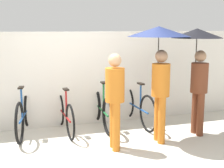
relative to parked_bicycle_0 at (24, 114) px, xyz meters
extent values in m
plane|color=beige|center=(1.15, -1.49, -0.39)|extent=(30.00, 30.00, 0.00)
cube|color=silver|center=(1.15, 0.35, 0.58)|extent=(11.17, 0.12, 1.95)
torus|color=black|center=(0.09, 0.49, -0.02)|extent=(0.19, 0.75, 0.76)
torus|color=black|center=(-0.10, -0.50, -0.02)|extent=(0.19, 0.75, 0.76)
cylinder|color=#19478C|center=(0.00, -0.01, -0.02)|extent=(0.23, 1.00, 0.04)
cylinder|color=#19478C|center=(-0.03, -0.18, 0.26)|extent=(0.04, 0.04, 0.56)
cube|color=black|center=(-0.03, -0.18, 0.56)|extent=(0.13, 0.21, 0.03)
cylinder|color=#19478C|center=(0.09, 0.49, 0.29)|extent=(0.04, 0.04, 0.61)
cylinder|color=#19478C|center=(0.09, 0.49, 0.59)|extent=(0.44, 0.11, 0.03)
torus|color=black|center=(0.75, 0.39, -0.06)|extent=(0.06, 0.68, 0.68)
torus|color=black|center=(0.79, -0.59, -0.06)|extent=(0.06, 0.68, 0.68)
cylinder|color=maroon|center=(0.77, -0.10, -0.06)|extent=(0.07, 0.98, 0.04)
cylinder|color=maroon|center=(0.77, -0.27, 0.21)|extent=(0.04, 0.04, 0.54)
cube|color=black|center=(0.77, -0.27, 0.49)|extent=(0.10, 0.20, 0.03)
cylinder|color=maroon|center=(0.75, 0.39, 0.26)|extent=(0.04, 0.04, 0.63)
cylinder|color=maroon|center=(0.75, 0.39, 0.58)|extent=(0.44, 0.04, 0.03)
torus|color=black|center=(1.56, 0.48, -0.03)|extent=(0.09, 0.74, 0.74)
torus|color=black|center=(1.52, -0.54, -0.03)|extent=(0.09, 0.74, 0.74)
cylinder|color=#19662D|center=(1.54, -0.03, -0.03)|extent=(0.07, 1.02, 0.04)
cylinder|color=#19662D|center=(1.53, -0.21, 0.26)|extent=(0.04, 0.04, 0.58)
cube|color=black|center=(1.53, -0.21, 0.57)|extent=(0.10, 0.20, 0.03)
cylinder|color=#19662D|center=(1.56, 0.48, 0.33)|extent=(0.04, 0.04, 0.70)
cylinder|color=#19662D|center=(1.56, 0.48, 0.68)|extent=(0.44, 0.04, 0.03)
torus|color=black|center=(2.29, 0.49, -0.02)|extent=(0.06, 0.74, 0.74)
torus|color=black|center=(2.32, -0.61, -0.02)|extent=(0.06, 0.74, 0.74)
cylinder|color=#19478C|center=(2.31, -0.06, -0.02)|extent=(0.07, 1.10, 0.04)
cylinder|color=#19478C|center=(2.31, -0.25, 0.24)|extent=(0.04, 0.04, 0.52)
cube|color=black|center=(2.31, -0.25, 0.51)|extent=(0.10, 0.20, 0.03)
cylinder|color=#19478C|center=(2.29, 0.49, 0.34)|extent=(0.04, 0.04, 0.72)
cylinder|color=#19478C|center=(2.29, 0.49, 0.69)|extent=(0.44, 0.04, 0.03)
cylinder|color=#C66B1E|center=(1.42, -1.33, 0.02)|extent=(0.13, 0.13, 0.82)
cylinder|color=#C66B1E|center=(1.43, -1.15, 0.02)|extent=(0.13, 0.13, 0.82)
cylinder|color=#C66B1E|center=(1.42, -1.24, 0.71)|extent=(0.32, 0.32, 0.56)
sphere|color=tan|center=(1.42, -1.24, 1.12)|extent=(0.21, 0.21, 0.21)
cylinder|color=#C66B1E|center=(2.29, -1.25, 0.03)|extent=(0.13, 0.13, 0.84)
cylinder|color=#C66B1E|center=(2.30, -1.07, 0.03)|extent=(0.13, 0.13, 0.84)
cylinder|color=#C66B1E|center=(2.30, -1.16, 0.74)|extent=(0.32, 0.32, 0.57)
sphere|color=#997051|center=(2.30, -1.16, 1.15)|extent=(0.22, 0.22, 0.22)
cylinder|color=#332D28|center=(2.31, -1.02, 1.13)|extent=(0.02, 0.02, 0.71)
cone|color=#19234C|center=(2.31, -1.02, 1.57)|extent=(1.11, 1.11, 0.18)
cylinder|color=brown|center=(3.17, -1.11, 0.02)|extent=(0.13, 0.13, 0.82)
cylinder|color=brown|center=(3.17, -0.93, 0.02)|extent=(0.13, 0.13, 0.82)
cylinder|color=brown|center=(3.17, -1.02, 0.71)|extent=(0.32, 0.32, 0.56)
sphere|color=#997051|center=(3.17, -1.02, 1.12)|extent=(0.21, 0.21, 0.21)
cylinder|color=#332D28|center=(3.16, -0.88, 1.09)|extent=(0.02, 0.02, 0.70)
cone|color=black|center=(3.16, -0.88, 1.54)|extent=(0.96, 0.96, 0.18)
camera|label=1|loc=(-0.16, -6.01, 1.63)|focal=50.00mm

